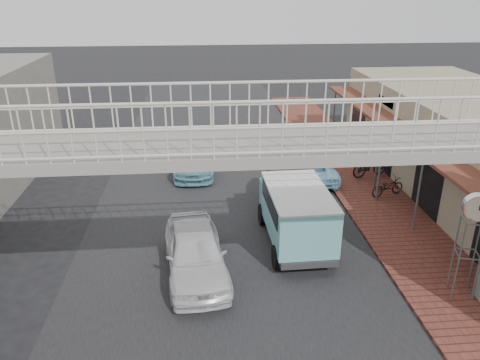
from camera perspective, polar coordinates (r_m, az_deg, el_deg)
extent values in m
plane|color=black|center=(15.81, -1.81, -9.17)|extent=(120.00, 120.00, 0.00)
cube|color=black|center=(15.81, -1.81, -9.15)|extent=(10.00, 60.00, 0.01)
cube|color=brown|center=(19.74, 16.88, -3.22)|extent=(3.00, 40.00, 0.10)
cube|color=brown|center=(20.08, 20.00, 5.56)|extent=(1.80, 18.00, 0.12)
cube|color=silver|center=(23.22, 17.46, 9.09)|extent=(0.08, 2.60, 0.90)
cube|color=#B21914|center=(17.59, 25.09, 3.84)|extent=(0.08, 2.20, 0.80)
cube|color=gray|center=(9.98, -0.84, 3.87)|extent=(14.00, 2.00, 0.24)
cube|color=beige|center=(10.70, -1.24, 8.90)|extent=(14.00, 0.08, 1.10)
cube|color=beige|center=(8.87, -0.42, 6.00)|extent=(14.00, 0.08, 1.10)
imported|color=silver|center=(14.58, -5.47, -8.76)|extent=(2.24, 4.62, 1.52)
imported|color=black|center=(18.63, 6.05, -1.57)|extent=(1.88, 4.55, 1.47)
imported|color=#79B4D3|center=(21.87, 8.25, 1.67)|extent=(2.18, 4.36, 1.19)
imported|color=#66A0B2|center=(22.62, -5.69, 2.68)|extent=(1.84, 4.53, 1.31)
cylinder|color=black|center=(17.61, 2.79, -4.18)|extent=(0.29, 0.79, 0.78)
cylinder|color=black|center=(17.95, 8.31, -3.87)|extent=(0.29, 0.79, 0.78)
cylinder|color=black|center=(15.02, 4.58, -9.35)|extent=(0.29, 0.79, 0.78)
cylinder|color=black|center=(15.41, 11.05, -8.83)|extent=(0.29, 0.79, 0.78)
cube|color=#70BDC3|center=(15.74, 7.04, -4.00)|extent=(1.99, 3.63, 1.51)
cube|color=#70BDC3|center=(17.67, 5.51, -1.76)|extent=(1.84, 1.05, 1.01)
cube|color=black|center=(15.56, 7.11, -2.63)|extent=(2.01, 2.96, 0.56)
cube|color=silver|center=(15.41, 7.18, -1.39)|extent=(2.01, 3.63, 0.07)
imported|color=black|center=(20.63, 17.55, -0.75)|extent=(1.66, 1.00, 0.82)
imported|color=black|center=(22.41, 15.58, 1.76)|extent=(1.94, 1.07, 1.13)
cylinder|color=#59595B|center=(14.90, 24.62, -7.91)|extent=(0.04, 0.04, 2.35)
cylinder|color=#59595B|center=(15.05, 26.70, -7.98)|extent=(0.04, 0.04, 2.35)
cylinder|color=#59595B|center=(14.43, 25.09, -9.01)|extent=(0.04, 0.04, 2.35)
cylinder|color=#59595B|center=(14.59, 27.24, -9.07)|extent=(0.04, 0.04, 2.35)
cylinder|color=silver|center=(14.06, 26.99, -2.97)|extent=(0.81, 0.46, 0.76)
cylinder|color=beige|center=(13.94, 27.13, -3.22)|extent=(0.65, 0.20, 0.67)
cylinder|color=beige|center=(14.18, 26.85, -2.73)|extent=(0.65, 0.20, 0.67)
cylinder|color=#59595B|center=(19.68, 16.70, 1.36)|extent=(0.10, 0.10, 2.82)
cube|color=black|center=(19.33, 17.09, 4.15)|extent=(1.12, 0.42, 0.87)
cone|color=black|center=(19.86, 18.93, 4.40)|extent=(0.89, 1.20, 1.07)
cube|color=white|center=(19.29, 17.02, 3.96)|extent=(0.74, 0.25, 0.58)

